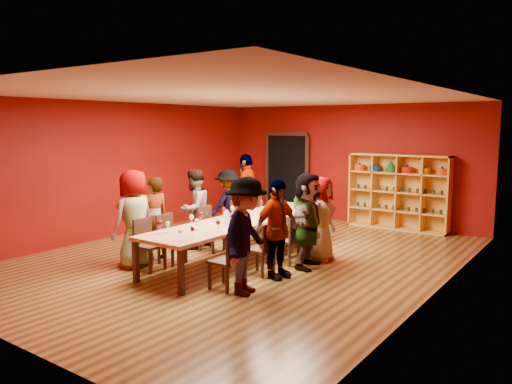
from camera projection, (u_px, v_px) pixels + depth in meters
room_shell at (243, 179)px, 9.17m from camera, size 7.10×9.10×3.04m
tasting_table at (243, 222)px, 9.28m from camera, size 1.10×4.50×0.75m
doorway at (288, 175)px, 13.83m from camera, size 1.40×0.17×2.30m
shelving_unit at (399, 188)px, 11.91m from camera, size 2.40×0.40×1.80m
chair_person_left_0 at (147, 241)px, 8.58m from camera, size 0.42×0.42×0.89m
person_left_0 at (134, 219)px, 8.71m from camera, size 0.46×0.84×1.72m
chair_person_left_1 at (169, 236)px, 9.00m from camera, size 0.42×0.42×0.89m
person_left_1 at (155, 219)px, 9.17m from camera, size 0.51×0.63×1.55m
chair_person_left_2 at (209, 226)px, 9.88m from camera, size 0.42×0.42×0.89m
person_left_2 at (194, 209)px, 10.05m from camera, size 0.52×0.83×1.61m
chair_person_left_3 at (240, 218)px, 10.71m from camera, size 0.42×0.42×0.89m
person_left_3 at (228, 205)px, 10.87m from camera, size 0.58×1.04×1.53m
chair_person_left_4 at (260, 213)px, 11.30m from camera, size 0.42×0.42×0.89m
person_left_4 at (247, 194)px, 11.46m from camera, size 0.79×1.17×1.83m
chair_person_right_0 at (229, 258)px, 7.52m from camera, size 0.42×0.42×0.89m
person_right_0 at (246, 236)px, 7.29m from camera, size 0.72×1.20×1.74m
chair_person_right_1 at (264, 246)px, 8.25m from camera, size 0.42×0.42×0.89m
person_right_1 at (277, 229)px, 8.06m from camera, size 0.61×1.01×1.62m
chair_person_right_2 at (290, 237)px, 8.92m from camera, size 0.42×0.42×0.89m
person_right_2 at (308, 220)px, 8.67m from camera, size 0.68×1.60×1.67m
chair_person_right_3 at (305, 232)px, 9.37m from camera, size 0.42×0.42×0.89m
person_right_3 at (321, 219)px, 9.14m from camera, size 0.47×0.79×1.55m
wine_glass_0 at (218, 223)px, 8.19m from camera, size 0.08×0.08×0.19m
wine_glass_1 at (192, 218)px, 8.57m from camera, size 0.08×0.08×0.21m
wine_glass_2 at (280, 198)px, 10.83m from camera, size 0.09×0.09×0.21m
wine_glass_3 at (255, 205)px, 10.01m from camera, size 0.08×0.08×0.20m
wine_glass_4 at (192, 230)px, 7.70m from camera, size 0.07×0.07×0.18m
wine_glass_5 at (201, 215)px, 8.77m from camera, size 0.09×0.09×0.22m
wine_glass_6 at (261, 203)px, 10.27m from camera, size 0.08×0.08×0.20m
wine_glass_7 at (286, 205)px, 9.92m from camera, size 0.08×0.08×0.20m
wine_glass_8 at (276, 201)px, 10.39m from camera, size 0.09×0.09×0.22m
wine_glass_9 at (160, 224)px, 7.98m from camera, size 0.09×0.09×0.22m
wine_glass_10 at (224, 210)px, 9.36m from camera, size 0.08×0.08×0.21m
wine_glass_11 at (304, 201)px, 10.41m from camera, size 0.08×0.08×0.21m
wine_glass_12 at (308, 201)px, 10.56m from camera, size 0.07×0.07×0.18m
wine_glass_13 at (168, 224)px, 8.07m from camera, size 0.08×0.08×0.19m
wine_glass_14 at (197, 222)px, 8.25m from camera, size 0.08×0.08×0.20m
wine_glass_15 at (284, 207)px, 9.67m from camera, size 0.08×0.08×0.21m
wine_glass_16 at (225, 214)px, 8.96m from camera, size 0.08×0.08×0.19m
wine_glass_17 at (265, 212)px, 9.17m from camera, size 0.08×0.08×0.20m
wine_glass_18 at (233, 208)px, 9.54m from camera, size 0.08×0.08×0.20m
wine_glass_19 at (180, 232)px, 7.52m from camera, size 0.07×0.07×0.18m
spittoon_bowl at (237, 217)px, 9.13m from camera, size 0.27×0.27×0.15m
carafe_a at (242, 210)px, 9.55m from camera, size 0.13×0.13×0.26m
carafe_b at (227, 218)px, 8.69m from camera, size 0.13×0.13×0.26m
wine_bottle at (296, 203)px, 10.36m from camera, size 0.09×0.09×0.32m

